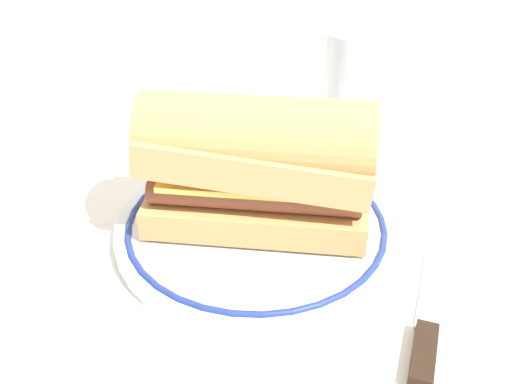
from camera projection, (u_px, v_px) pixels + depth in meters
name	position (u px, v px, depth m)	size (l,w,h in m)	color
ground_plane	(263.00, 247.00, 0.51)	(1.50, 1.50, 0.00)	white
plate	(256.00, 226.00, 0.52)	(0.25, 0.25, 0.01)	white
sausage_sandwich	(256.00, 163.00, 0.49)	(0.20, 0.09, 0.12)	tan
drinking_glass	(349.00, 89.00, 0.67)	(0.06, 0.06, 0.12)	silver
butter_knife	(428.00, 322.00, 0.43)	(0.04, 0.15, 0.01)	silver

